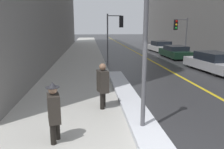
{
  "coord_description": "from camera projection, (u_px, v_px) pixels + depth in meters",
  "views": [
    {
      "loc": [
        -1.24,
        -4.13,
        2.85
      ],
      "look_at": [
        -0.4,
        4.0,
        1.05
      ],
      "focal_mm": 35.0,
      "sensor_mm": 36.0,
      "label": 1
    }
  ],
  "objects": [
    {
      "name": "parked_car_silver",
      "position": [
        213.0,
        62.0,
        14.13
      ],
      "size": [
        2.21,
        4.45,
        1.25
      ],
      "rotation": [
        0.0,
        0.0,
        1.67
      ],
      "color": "#B2B2B7",
      "rests_on": "ground"
    },
    {
      "name": "pedestrian_nearside",
      "position": [
        54.0,
        110.0,
        5.32
      ],
      "size": [
        0.38,
        0.53,
        1.56
      ],
      "rotation": [
        0.0,
        0.0,
        -1.34
      ],
      "color": "black",
      "rests_on": "ground"
    },
    {
      "name": "pedestrian_trailing",
      "position": [
        103.0,
        84.0,
        7.62
      ],
      "size": [
        0.42,
        0.58,
        1.61
      ],
      "rotation": [
        0.0,
        0.0,
        -1.34
      ],
      "color": "black",
      "rests_on": "ground"
    },
    {
      "name": "parked_car_white",
      "position": [
        161.0,
        47.0,
        25.35
      ],
      "size": [
        2.13,
        4.27,
        1.22
      ],
      "rotation": [
        0.0,
        0.0,
        1.63
      ],
      "color": "silver",
      "rests_on": "ground"
    },
    {
      "name": "traffic_light_near",
      "position": [
        116.0,
        28.0,
        17.3
      ],
      "size": [
        1.31,
        0.33,
        3.83
      ],
      "rotation": [
        0.0,
        0.0,
        0.05
      ],
      "color": "#515156",
      "rests_on": "ground"
    },
    {
      "name": "parked_car_dark_green",
      "position": [
        175.0,
        52.0,
        20.25
      ],
      "size": [
        1.82,
        4.25,
        1.13
      ],
      "rotation": [
        0.0,
        0.0,
        1.58
      ],
      "color": "black",
      "rests_on": "ground"
    },
    {
      "name": "sidewalk_slab",
      "position": [
        81.0,
        60.0,
        19.12
      ],
      "size": [
        4.0,
        80.0,
        0.01
      ],
      "color": "#B2AFA8",
      "rests_on": "ground"
    },
    {
      "name": "traffic_light_far",
      "position": [
        180.0,
        29.0,
        19.27
      ],
      "size": [
        1.31,
        0.4,
        3.61
      ],
      "rotation": [
        0.0,
        0.0,
        3.26
      ],
      "color": "#515156",
      "rests_on": "ground"
    },
    {
      "name": "road_centre_stripe",
      "position": [
        148.0,
        59.0,
        19.72
      ],
      "size": [
        0.16,
        80.0,
        0.0
      ],
      "color": "gold",
      "rests_on": "ground"
    },
    {
      "name": "lamp_post",
      "position": [
        146.0,
        27.0,
        5.47
      ],
      "size": [
        0.28,
        0.28,
        4.7
      ],
      "color": "#515156",
      "rests_on": "ground"
    },
    {
      "name": "snow_bank_curb",
      "position": [
        127.0,
        96.0,
        8.87
      ],
      "size": [
        0.82,
        9.26,
        0.17
      ],
      "color": "silver",
      "rests_on": "ground"
    }
  ]
}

